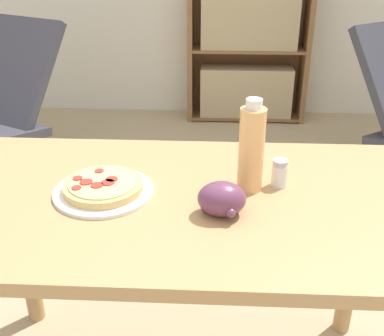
% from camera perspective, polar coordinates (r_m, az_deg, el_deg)
% --- Properties ---
extents(dining_table, '(1.27, 0.70, 0.72)m').
position_cam_1_polar(dining_table, '(1.29, -1.56, -7.33)').
color(dining_table, tan).
rests_on(dining_table, ground_plane).
extents(pizza_on_plate, '(0.26, 0.26, 0.04)m').
position_cam_1_polar(pizza_on_plate, '(1.26, -10.47, -2.36)').
color(pizza_on_plate, white).
rests_on(pizza_on_plate, dining_table).
extents(grape_bunch, '(0.12, 0.10, 0.08)m').
position_cam_1_polar(grape_bunch, '(1.14, 3.68, -3.67)').
color(grape_bunch, '#6B3856').
rests_on(grape_bunch, dining_table).
extents(drink_bottle, '(0.07, 0.07, 0.25)m').
position_cam_1_polar(drink_bottle, '(1.22, 7.06, 2.33)').
color(drink_bottle, '#EFB270').
rests_on(drink_bottle, dining_table).
extents(salt_shaker, '(0.04, 0.04, 0.07)m').
position_cam_1_polar(salt_shaker, '(1.28, 10.33, -0.60)').
color(salt_shaker, white).
rests_on(salt_shaker, dining_table).
extents(bookshelf, '(0.87, 0.26, 1.57)m').
position_cam_1_polar(bookshelf, '(3.58, 6.82, 17.14)').
color(bookshelf, brown).
rests_on(bookshelf, ground_plane).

